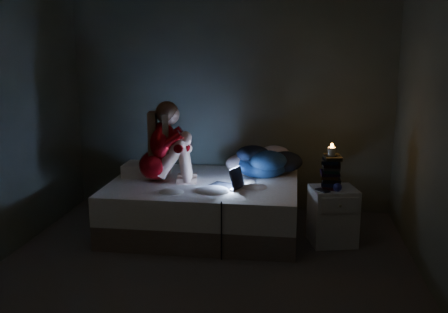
% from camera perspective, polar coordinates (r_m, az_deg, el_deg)
% --- Properties ---
extents(floor, '(3.60, 3.80, 0.02)m').
position_cam_1_polar(floor, '(4.32, -2.56, -13.43)').
color(floor, '#454240').
rests_on(floor, ground).
extents(wall_back, '(3.60, 0.02, 2.60)m').
position_cam_1_polar(wall_back, '(5.80, 0.76, 6.77)').
color(wall_back, '#3F4639').
rests_on(wall_back, ground).
extents(wall_front, '(3.60, 0.02, 2.60)m').
position_cam_1_polar(wall_front, '(2.12, -12.33, -3.58)').
color(wall_front, '#3F4639').
rests_on(wall_front, ground).
extents(wall_right, '(0.02, 3.80, 2.60)m').
position_cam_1_polar(wall_right, '(4.01, 23.62, 3.17)').
color(wall_right, '#3F4639').
rests_on(wall_right, ground).
extents(bed, '(1.87, 1.40, 0.51)m').
position_cam_1_polar(bed, '(5.25, -2.23, -5.49)').
color(bed, silver).
rests_on(bed, ground).
extents(pillow, '(0.45, 0.32, 0.13)m').
position_cam_1_polar(pillow, '(5.45, -8.61, -1.45)').
color(pillow, white).
rests_on(pillow, bed).
extents(woman, '(0.55, 0.41, 0.82)m').
position_cam_1_polar(woman, '(5.12, -7.68, 1.62)').
color(woman, '#800306').
rests_on(woman, bed).
extents(laptop, '(0.37, 0.31, 0.22)m').
position_cam_1_polar(laptop, '(4.95, 0.09, -2.22)').
color(laptop, black).
rests_on(laptop, bed).
extents(clothes_pile, '(0.62, 0.53, 0.34)m').
position_cam_1_polar(clothes_pile, '(5.38, 4.23, -0.36)').
color(clothes_pile, '#0E244A').
rests_on(clothes_pile, bed).
extents(nightstand, '(0.48, 0.45, 0.55)m').
position_cam_1_polar(nightstand, '(5.01, 11.97, -6.46)').
color(nightstand, silver).
rests_on(nightstand, ground).
extents(book_stack, '(0.19, 0.25, 0.30)m').
position_cam_1_polar(book_stack, '(4.91, 11.77, -1.74)').
color(book_stack, black).
rests_on(book_stack, nightstand).
extents(candle, '(0.07, 0.07, 0.08)m').
position_cam_1_polar(candle, '(4.86, 11.87, 0.42)').
color(candle, beige).
rests_on(candle, book_stack).
extents(phone, '(0.12, 0.16, 0.01)m').
position_cam_1_polar(phone, '(4.84, 10.61, -3.62)').
color(phone, black).
rests_on(phone, nightstand).
extents(blue_orb, '(0.08, 0.08, 0.08)m').
position_cam_1_polar(blue_orb, '(4.82, 12.19, -3.35)').
color(blue_orb, navy).
rests_on(blue_orb, nightstand).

